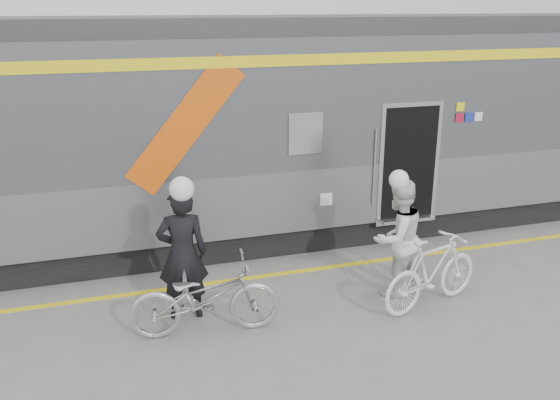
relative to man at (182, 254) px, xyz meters
name	(u,v)px	position (x,y,z in m)	size (l,w,h in m)	color
ground	(363,334)	(2.24, -1.23, -0.97)	(90.00, 90.00, 0.00)	slate
train	(269,128)	(2.15, 2.96, 1.08)	(24.00, 3.17, 4.10)	black
safety_strip	(309,270)	(2.24, 0.92, -0.97)	(24.00, 0.12, 0.01)	yellow
man	(182,254)	(0.00, 0.00, 0.00)	(0.71, 0.47, 1.94)	black
bicycle_left	(205,297)	(0.20, -0.55, -0.44)	(0.71, 2.04, 1.07)	#AAACB2
woman	(397,238)	(3.24, -0.25, -0.06)	(0.89, 0.69, 1.83)	silver
bicycle_right	(432,272)	(3.54, -0.80, -0.42)	(0.52, 1.85, 1.11)	silver
helmet_man	(178,176)	(0.00, 0.00, 1.14)	(0.34, 0.34, 0.34)	white
helmet_woman	(402,171)	(3.24, -0.25, 1.01)	(0.29, 0.29, 0.29)	white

